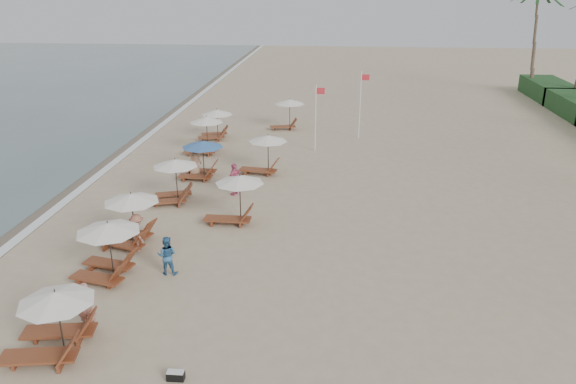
# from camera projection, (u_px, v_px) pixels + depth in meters

# --- Properties ---
(ground) EXTENTS (160.00, 160.00, 0.00)m
(ground) POSITION_uv_depth(u_px,v_px,m) (267.00, 285.00, 20.31)
(ground) COLOR tan
(ground) RESTS_ON ground
(wet_sand_band) EXTENTS (3.20, 140.00, 0.01)m
(wet_sand_band) POSITION_uv_depth(u_px,v_px,m) (66.00, 182.00, 30.72)
(wet_sand_band) COLOR #6B5E4C
(wet_sand_band) RESTS_ON ground
(foam_line) EXTENTS (0.50, 140.00, 0.02)m
(foam_line) POSITION_uv_depth(u_px,v_px,m) (89.00, 183.00, 30.60)
(foam_line) COLOR white
(foam_line) RESTS_ON ground
(lounger_station_0) EXTENTS (2.79, 2.38, 2.08)m
(lounger_station_0) POSITION_uv_depth(u_px,v_px,m) (50.00, 324.00, 16.33)
(lounger_station_0) COLOR brown
(lounger_station_0) RESTS_ON ground
(lounger_station_1) EXTENTS (2.68, 2.35, 2.23)m
(lounger_station_1) POSITION_uv_depth(u_px,v_px,m) (105.00, 250.00, 20.47)
(lounger_station_1) COLOR brown
(lounger_station_1) RESTS_ON ground
(lounger_station_2) EXTENTS (2.63, 2.39, 2.27)m
(lounger_station_2) POSITION_uv_depth(u_px,v_px,m) (128.00, 219.00, 23.13)
(lounger_station_2) COLOR brown
(lounger_station_2) RESTS_ON ground
(lounger_station_3) EXTENTS (2.52, 2.25, 2.25)m
(lounger_station_3) POSITION_uv_depth(u_px,v_px,m) (172.00, 180.00, 27.56)
(lounger_station_3) COLOR brown
(lounger_station_3) RESTS_ON ground
(lounger_station_4) EXTENTS (2.57, 2.32, 2.16)m
(lounger_station_4) POSITION_uv_depth(u_px,v_px,m) (200.00, 159.00, 31.02)
(lounger_station_4) COLOR brown
(lounger_station_4) RESTS_ON ground
(lounger_station_5) EXTENTS (2.58, 2.15, 2.38)m
(lounger_station_5) POSITION_uv_depth(u_px,v_px,m) (203.00, 136.00, 35.56)
(lounger_station_5) COLOR brown
(lounger_station_5) RESTS_ON ground
(lounger_station_6) EXTENTS (2.49, 2.19, 2.09)m
(lounger_station_6) POSITION_uv_depth(u_px,v_px,m) (215.00, 124.00, 38.78)
(lounger_station_6) COLOR brown
(lounger_station_6) RESTS_ON ground
(inland_station_0) EXTENTS (2.81, 2.24, 2.22)m
(inland_station_0) POSITION_uv_depth(u_px,v_px,m) (234.00, 197.00, 25.09)
(inland_station_0) COLOR brown
(inland_station_0) RESTS_ON ground
(inland_station_1) EXTENTS (2.85, 2.24, 2.22)m
(inland_station_1) POSITION_uv_depth(u_px,v_px,m) (263.00, 152.00, 31.64)
(inland_station_1) COLOR brown
(inland_station_1) RESTS_ON ground
(inland_station_2) EXTENTS (2.67, 2.24, 2.22)m
(inland_station_2) POSITION_uv_depth(u_px,v_px,m) (287.00, 111.00, 41.24)
(inland_station_2) COLOR brown
(inland_station_2) RESTS_ON ground
(beachgoer_near) EXTENTS (0.65, 0.48, 1.62)m
(beachgoer_near) POSITION_uv_depth(u_px,v_px,m) (87.00, 307.00, 17.49)
(beachgoer_near) COLOR #B27261
(beachgoer_near) RESTS_ON ground
(beachgoer_mid_a) EXTENTS (0.76, 0.61, 1.53)m
(beachgoer_mid_a) POSITION_uv_depth(u_px,v_px,m) (167.00, 255.00, 20.87)
(beachgoer_mid_a) COLOR #316695
(beachgoer_mid_a) RESTS_ON ground
(beachgoer_mid_b) EXTENTS (1.10, 1.17, 1.59)m
(beachgoer_mid_b) POSITION_uv_depth(u_px,v_px,m) (137.00, 233.00, 22.68)
(beachgoer_mid_b) COLOR #9C634F
(beachgoer_mid_b) RESTS_ON ground
(beachgoer_far_a) EXTENTS (0.86, 1.08, 1.71)m
(beachgoer_far_a) POSITION_uv_depth(u_px,v_px,m) (235.00, 179.00, 28.64)
(beachgoer_far_a) COLOR #CB5177
(beachgoer_far_a) RESTS_ON ground
(beachgoer_far_b) EXTENTS (0.84, 1.06, 1.91)m
(beachgoer_far_b) POSITION_uv_depth(u_px,v_px,m) (195.00, 160.00, 31.41)
(beachgoer_far_b) COLOR tan
(beachgoer_far_b) RESTS_ON ground
(duffel_bag) EXTENTS (0.49, 0.25, 0.27)m
(duffel_bag) POSITION_uv_depth(u_px,v_px,m) (176.00, 375.00, 15.46)
(duffel_bag) COLOR black
(duffel_bag) RESTS_ON ground
(flag_pole_near) EXTENTS (0.59, 0.08, 4.32)m
(flag_pole_near) POSITION_uv_depth(u_px,v_px,m) (316.00, 115.00, 35.58)
(flag_pole_near) COLOR silver
(flag_pole_near) RESTS_ON ground
(flag_pole_far) EXTENTS (0.60, 0.08, 4.67)m
(flag_pole_far) POSITION_uv_depth(u_px,v_px,m) (361.00, 102.00, 38.45)
(flag_pole_far) COLOR silver
(flag_pole_far) RESTS_ON ground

